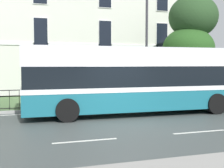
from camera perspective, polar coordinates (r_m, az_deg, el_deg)
The scene contains 7 objects.
ground_plane at distance 12.49m, azimuth 0.93°, elevation -6.91°, with size 60.00×56.00×0.18m.
georgian_townhouse at distance 26.39m, azimuth -9.07°, elevation 11.16°, with size 19.32×8.89×11.06m.
iron_verge_railing at distance 15.38m, azimuth -3.02°, elevation -2.47°, with size 14.97×0.04×0.97m.
evergreen_tree at distance 20.61m, azimuth 15.18°, elevation 5.23°, with size 5.27×5.27×6.91m.
single_decker_bus at distance 13.85m, azimuth 5.06°, elevation 0.95°, with size 10.60×2.81×3.07m.
street_lamp_post at distance 16.99m, azimuth 6.74°, elevation 9.71°, with size 0.36×0.24×6.88m.
litter_bin at distance 15.91m, azimuth -14.13°, elevation -2.24°, with size 0.51×0.51×1.07m.
Camera 1 is at (-3.81, -10.42, 2.34)m, focal length 47.15 mm.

